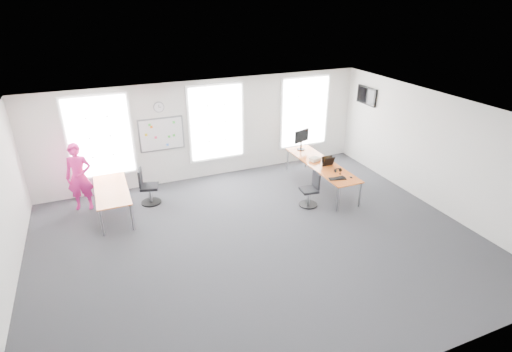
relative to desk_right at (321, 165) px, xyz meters
name	(u,v)px	position (x,y,z in m)	size (l,w,h in m)	color
floor	(259,242)	(-2.82, -1.98, -0.69)	(10.00, 10.00, 0.00)	#2C2D32
ceiling	(259,117)	(-2.82, -1.98, 2.31)	(10.00, 10.00, 0.00)	white
wall_back	(207,130)	(-2.82, 2.02, 0.81)	(10.00, 10.00, 0.00)	white
wall_front	(377,307)	(-2.82, -5.98, 0.81)	(10.00, 10.00, 0.00)	white
wall_right	(436,152)	(2.18, -1.98, 0.81)	(10.00, 10.00, 0.00)	white
window_left	(100,137)	(-5.82, 1.99, 1.01)	(1.60, 0.06, 2.20)	silver
window_mid	(216,123)	(-2.52, 1.99, 1.01)	(1.60, 0.06, 2.20)	silver
window_right	(304,112)	(0.48, 1.99, 1.01)	(1.60, 0.06, 2.20)	silver
desk_right	(321,165)	(0.00, 0.00, 0.00)	(0.81, 3.03, 0.74)	#CF631E
desk_left	(112,192)	(-5.76, 0.61, -0.02)	(0.80, 2.00, 0.73)	#CF631E
chair_right	(311,191)	(-0.83, -0.87, -0.28)	(0.50, 0.50, 0.94)	black
chair_left	(147,188)	(-4.86, 0.92, -0.24)	(0.56, 0.56, 1.02)	black
person	(79,177)	(-6.48, 1.30, 0.22)	(0.66, 0.44, 1.82)	#E52284
whiteboard	(162,134)	(-4.17, 1.99, 0.86)	(1.20, 0.03, 0.90)	white
wall_clock	(159,107)	(-4.17, 1.99, 1.66)	(0.30, 0.30, 0.04)	gray
tv	(367,96)	(2.13, 1.02, 1.61)	(0.06, 0.90, 0.55)	black
keyboard	(337,179)	(-0.15, -1.07, 0.06)	(0.46, 0.16, 0.02)	black
mouse	(351,177)	(0.22, -1.16, 0.07)	(0.07, 0.10, 0.04)	black
lens_cap	(340,174)	(0.09, -0.84, 0.05)	(0.06, 0.06, 0.01)	black
headphones	(338,170)	(0.11, -0.69, 0.10)	(0.19, 0.10, 0.11)	black
laptop_sleeve	(328,161)	(0.09, -0.21, 0.19)	(0.34, 0.18, 0.28)	black
paper_stack	(315,159)	(-0.07, 0.25, 0.10)	(0.29, 0.22, 0.10)	beige
monitor	(302,138)	(-0.01, 1.20, 0.44)	(0.57, 0.25, 0.65)	black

